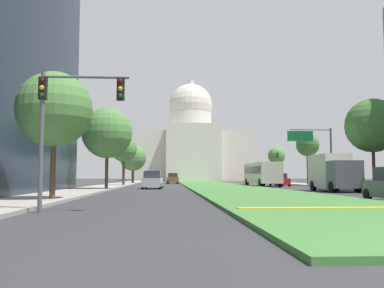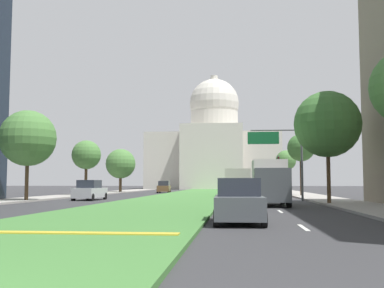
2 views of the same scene
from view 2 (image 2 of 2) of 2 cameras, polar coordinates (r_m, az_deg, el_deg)
The scene contains 21 objects.
ground_plane at distance 59.19m, azimuth 0.22°, elevation -6.27°, with size 260.00×260.00×0.00m, color #333335.
grass_median at distance 53.77m, azimuth -0.32°, elevation -6.36°, with size 8.46×98.12×0.14m, color #427A38.
median_curb_nose at distance 14.64m, azimuth -16.79°, elevation -10.36°, with size 7.61×0.50×0.04m, color gold.
lane_dashes_right at distance 42.72m, azimuth 8.81°, elevation -6.83°, with size 0.16×50.82×0.01m.
sidewalk_left at distance 51.67m, azimuth -16.17°, elevation -6.24°, with size 4.00×98.12×0.15m, color #9E9991.
sidewalk_right at distance 48.71m, azimuth 15.15°, elevation -6.37°, with size 4.00×98.12×0.15m, color #9E9991.
capitol_building at distance 112.98m, azimuth 2.74°, elevation -0.82°, with size 30.70×26.47×27.88m.
traffic_light_far_right at distance 63.60m, azimuth 10.56°, elevation -3.09°, with size 0.28×0.35×5.20m.
overhead_guide_sign at distance 42.35m, azimuth 10.99°, elevation -0.59°, with size 4.88×0.20×6.50m.
street_tree_left_mid at distance 41.52m, azimuth -19.47°, elevation 0.66°, with size 4.72×4.72×7.70m.
street_tree_right_mid at distance 35.43m, azimuth 16.26°, elevation 2.33°, with size 4.86×4.86×8.31m.
street_tree_left_far at distance 55.87m, azimuth -12.83°, elevation -1.33°, with size 3.40×3.40×6.52m.
street_tree_right_far at distance 54.88m, azimuth 13.22°, elevation -0.51°, with size 3.15×3.15×7.16m.
street_tree_left_distant at distance 72.13m, azimuth -8.75°, elevation -2.42°, with size 4.53×4.53×6.70m.
street_tree_right_distant at distance 70.97m, azimuth 11.45°, elevation -2.03°, with size 3.02×3.02×6.39m.
sedan_lead_stopped at distance 19.02m, azimuth 5.75°, elevation -7.11°, with size 2.05×4.39×1.81m.
sedan_midblock at distance 43.61m, azimuth -12.42°, elevation -5.62°, with size 2.11×4.48×1.83m.
sedan_distant at distance 52.18m, azimuth 8.61°, elevation -5.58°, with size 2.11×4.66×1.66m.
sedan_far_horizon at distance 70.46m, azimuth -3.46°, elevation -5.32°, with size 2.05×4.25×1.80m.
box_truck_delivery at distance 33.22m, azimuth 9.50°, elevation -4.58°, with size 2.40×6.40×3.20m.
city_bus at distance 50.48m, azimuth 5.62°, elevation -4.52°, with size 2.62×11.00×2.95m.
Camera 2 is at (5.49, -4.41, 1.67)m, focal length 43.51 mm.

